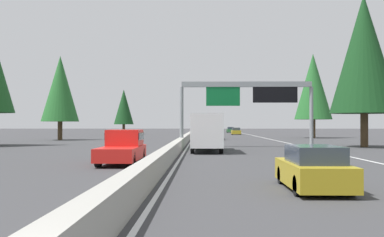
{
  "coord_description": "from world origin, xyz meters",
  "views": [
    {
      "loc": [
        -2.61,
        -1.62,
        2.18
      ],
      "look_at": [
        58.76,
        -0.29,
        2.96
      ],
      "focal_mm": 42.14,
      "sensor_mm": 36.0,
      "label": 1
    }
  ],
  "objects_px": {
    "sedan_distant_a": "(236,131)",
    "conifer_left_mid": "(60,89)",
    "sign_gantry_overhead": "(248,95)",
    "bus_far_left": "(204,127)",
    "sedan_far_center": "(313,169)",
    "minivan_mid_center": "(202,128)",
    "sedan_far_right": "(204,132)",
    "box_truck_mid_left": "(206,131)",
    "sedan_near_right": "(230,130)",
    "oncoming_near": "(123,147)",
    "pickup_mid_right": "(216,129)",
    "conifer_right_near": "(364,54)",
    "conifer_right_mid": "(313,87)",
    "conifer_left_far": "(124,107)"
  },
  "relations": [
    {
      "from": "sedan_far_center",
      "to": "minivan_mid_center",
      "type": "relative_size",
      "value": 0.88
    },
    {
      "from": "box_truck_mid_left",
      "to": "conifer_right_mid",
      "type": "bearing_deg",
      "value": -25.77
    },
    {
      "from": "box_truck_mid_left",
      "to": "pickup_mid_right",
      "type": "relative_size",
      "value": 1.52
    },
    {
      "from": "oncoming_near",
      "to": "conifer_left_mid",
      "type": "xyz_separation_m",
      "value": [
        36.69,
        15.16,
        6.16
      ]
    },
    {
      "from": "pickup_mid_right",
      "to": "sedan_distant_a",
      "type": "relative_size",
      "value": 1.27
    },
    {
      "from": "box_truck_mid_left",
      "to": "minivan_mid_center",
      "type": "distance_m",
      "value": 96.03
    },
    {
      "from": "box_truck_mid_left",
      "to": "sedan_near_right",
      "type": "height_order",
      "value": "box_truck_mid_left"
    },
    {
      "from": "box_truck_mid_left",
      "to": "conifer_right_mid",
      "type": "xyz_separation_m",
      "value": [
        35.97,
        -17.36,
        6.56
      ]
    },
    {
      "from": "sedan_far_right",
      "to": "oncoming_near",
      "type": "xyz_separation_m",
      "value": [
        -57.02,
        4.72,
        0.23
      ]
    },
    {
      "from": "bus_far_left",
      "to": "conifer_left_far",
      "type": "xyz_separation_m",
      "value": [
        31.65,
        17.48,
        4.25
      ]
    },
    {
      "from": "conifer_right_near",
      "to": "conifer_right_mid",
      "type": "bearing_deg",
      "value": -4.45
    },
    {
      "from": "sign_gantry_overhead",
      "to": "sedan_far_right",
      "type": "bearing_deg",
      "value": 5.95
    },
    {
      "from": "bus_far_left",
      "to": "oncoming_near",
      "type": "bearing_deg",
      "value": 173.47
    },
    {
      "from": "sedan_far_right",
      "to": "conifer_left_mid",
      "type": "height_order",
      "value": "conifer_left_mid"
    },
    {
      "from": "sedan_far_center",
      "to": "minivan_mid_center",
      "type": "bearing_deg",
      "value": 1.78
    },
    {
      "from": "box_truck_mid_left",
      "to": "sedan_distant_a",
      "type": "relative_size",
      "value": 1.93
    },
    {
      "from": "minivan_mid_center",
      "to": "pickup_mid_right",
      "type": "bearing_deg",
      "value": -166.48
    },
    {
      "from": "sedan_far_right",
      "to": "conifer_left_mid",
      "type": "xyz_separation_m",
      "value": [
        -20.33,
        19.89,
        6.39
      ]
    },
    {
      "from": "conifer_right_mid",
      "to": "conifer_left_far",
      "type": "relative_size",
      "value": 1.37
    },
    {
      "from": "sign_gantry_overhead",
      "to": "minivan_mid_center",
      "type": "bearing_deg",
      "value": 2.79
    },
    {
      "from": "sedan_near_right",
      "to": "conifer_left_far",
      "type": "height_order",
      "value": "conifer_left_far"
    },
    {
      "from": "box_truck_mid_left",
      "to": "pickup_mid_right",
      "type": "xyz_separation_m",
      "value": [
        80.62,
        -3.4,
        -0.7
      ]
    },
    {
      "from": "sedan_near_right",
      "to": "conifer_right_near",
      "type": "height_order",
      "value": "conifer_right_near"
    },
    {
      "from": "sign_gantry_overhead",
      "to": "conifer_right_mid",
      "type": "height_order",
      "value": "conifer_right_mid"
    },
    {
      "from": "conifer_left_mid",
      "to": "sedan_distant_a",
      "type": "bearing_deg",
      "value": -39.31
    },
    {
      "from": "bus_far_left",
      "to": "pickup_mid_right",
      "type": "height_order",
      "value": "bus_far_left"
    },
    {
      "from": "minivan_mid_center",
      "to": "conifer_right_near",
      "type": "relative_size",
      "value": 0.34
    },
    {
      "from": "sedan_far_right",
      "to": "conifer_right_mid",
      "type": "bearing_deg",
      "value": -119.93
    },
    {
      "from": "box_truck_mid_left",
      "to": "conifer_left_far",
      "type": "relative_size",
      "value": 0.87
    },
    {
      "from": "sedan_distant_a",
      "to": "conifer_left_mid",
      "type": "relative_size",
      "value": 0.38
    },
    {
      "from": "bus_far_left",
      "to": "conifer_right_near",
      "type": "relative_size",
      "value": 0.79
    },
    {
      "from": "sign_gantry_overhead",
      "to": "bus_far_left",
      "type": "bearing_deg",
      "value": 9.63
    },
    {
      "from": "bus_far_left",
      "to": "minivan_mid_center",
      "type": "xyz_separation_m",
      "value": [
        65.43,
        0.32,
        -0.77
      ]
    },
    {
      "from": "conifer_right_mid",
      "to": "conifer_left_mid",
      "type": "distance_m",
      "value": 38.7
    },
    {
      "from": "bus_far_left",
      "to": "conifer_right_mid",
      "type": "height_order",
      "value": "conifer_right_mid"
    },
    {
      "from": "conifer_right_near",
      "to": "sedan_near_right",
      "type": "bearing_deg",
      "value": 6.34
    },
    {
      "from": "sedan_far_center",
      "to": "bus_far_left",
      "type": "bearing_deg",
      "value": 3.69
    },
    {
      "from": "bus_far_left",
      "to": "conifer_left_mid",
      "type": "relative_size",
      "value": 0.99
    },
    {
      "from": "minivan_mid_center",
      "to": "conifer_right_mid",
      "type": "relative_size",
      "value": 0.37
    },
    {
      "from": "pickup_mid_right",
      "to": "oncoming_near",
      "type": "bearing_deg",
      "value": 174.92
    },
    {
      "from": "sedan_near_right",
      "to": "oncoming_near",
      "type": "relative_size",
      "value": 0.79
    },
    {
      "from": "sign_gantry_overhead",
      "to": "sedan_far_center",
      "type": "distance_m",
      "value": 28.11
    },
    {
      "from": "conifer_left_mid",
      "to": "box_truck_mid_left",
      "type": "bearing_deg",
      "value": -142.17
    },
    {
      "from": "pickup_mid_right",
      "to": "conifer_right_near",
      "type": "relative_size",
      "value": 0.38
    },
    {
      "from": "box_truck_mid_left",
      "to": "sedan_near_right",
      "type": "relative_size",
      "value": 1.93
    },
    {
      "from": "sedan_far_right",
      "to": "bus_far_left",
      "type": "bearing_deg",
      "value": -179.82
    },
    {
      "from": "sign_gantry_overhead",
      "to": "sedan_near_right",
      "type": "bearing_deg",
      "value": -2.32
    },
    {
      "from": "minivan_mid_center",
      "to": "conifer_right_mid",
      "type": "height_order",
      "value": "conifer_right_mid"
    },
    {
      "from": "conifer_left_mid",
      "to": "bus_far_left",
      "type": "bearing_deg",
      "value": -76.08
    },
    {
      "from": "oncoming_near",
      "to": "minivan_mid_center",
      "type": "bearing_deg",
      "value": 177.62
    }
  ]
}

